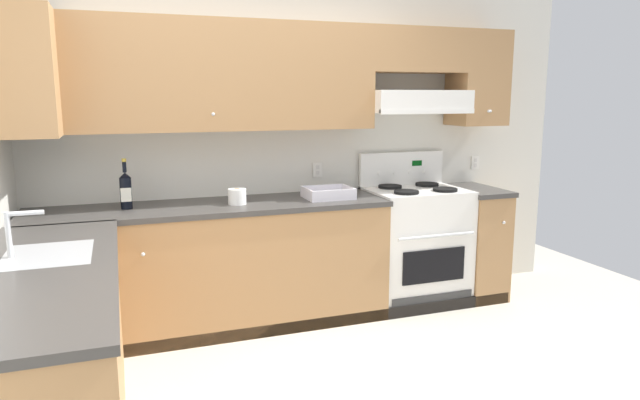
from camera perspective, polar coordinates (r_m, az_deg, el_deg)
name	(u,v)px	position (r m, az deg, el deg)	size (l,w,h in m)	color
wall_back	(293,120)	(4.44, -2.71, 7.98)	(4.68, 0.57, 2.55)	silver
counter_back_run	(250,264)	(4.23, -6.95, -6.35)	(3.60, 0.65, 0.91)	#A87A4C
counter_left_run	(52,362)	(2.99, -25.19, -14.41)	(0.63, 1.91, 1.13)	#A87A4C
stove	(415,244)	(4.71, 9.47, -4.35)	(0.76, 0.62, 1.20)	white
wine_bottle	(126,189)	(4.06, -18.80, 1.01)	(0.08, 0.08, 0.34)	black
bowl	(328,194)	(4.26, 0.82, 0.56)	(0.35, 0.28, 0.08)	silver
paper_towel_roll	(237,197)	(4.06, -8.26, 0.35)	(0.13, 0.13, 0.11)	white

